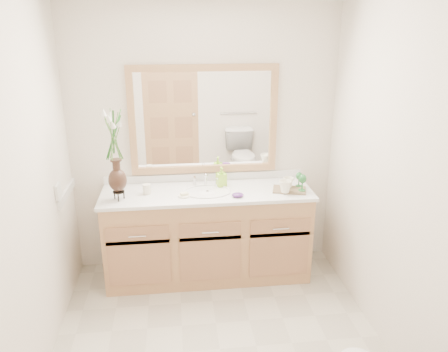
{
  "coord_description": "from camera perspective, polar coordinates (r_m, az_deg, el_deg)",
  "views": [
    {
      "loc": [
        -0.27,
        -2.54,
        2.23
      ],
      "look_at": [
        0.11,
        0.65,
        1.09
      ],
      "focal_mm": 35.0,
      "sensor_mm": 36.0,
      "label": 1
    }
  ],
  "objects": [
    {
      "name": "wall_left",
      "position": [
        2.89,
        -25.03,
        -3.29
      ],
      "size": [
        0.02,
        2.6,
        2.4
      ],
      "primitive_type": "cube",
      "color": "white",
      "rests_on": "floor"
    },
    {
      "name": "goblet_back",
      "position": [
        3.93,
        9.78,
        -0.09
      ],
      "size": [
        0.06,
        0.06,
        0.13
      ],
      "color": "#267333",
      "rests_on": "tray"
    },
    {
      "name": "goblet_front",
      "position": [
        3.82,
        10.22,
        -0.48
      ],
      "size": [
        0.07,
        0.07,
        0.15
      ],
      "color": "#267333",
      "rests_on": "tray"
    },
    {
      "name": "floor",
      "position": [
        3.39,
        -0.53,
        -21.66
      ],
      "size": [
        2.6,
        2.6,
        0.0
      ],
      "primitive_type": "plane",
      "color": "beige",
      "rests_on": "ground"
    },
    {
      "name": "mirror",
      "position": [
        3.91,
        -2.65,
        7.31
      ],
      "size": [
        1.32,
        0.04,
        0.97
      ],
      "color": "white",
      "rests_on": "wall_back"
    },
    {
      "name": "vanity",
      "position": [
        4.0,
        -2.14,
        -7.71
      ],
      "size": [
        1.8,
        0.55,
        0.8
      ],
      "color": "tan",
      "rests_on": "floor"
    },
    {
      "name": "counter",
      "position": [
        3.83,
        -2.22,
        -2.18
      ],
      "size": [
        1.84,
        0.57,
        0.03
      ],
      "primitive_type": "cube",
      "color": "white",
      "rests_on": "vanity"
    },
    {
      "name": "purple_dish",
      "position": [
        3.69,
        1.8,
        -2.48
      ],
      "size": [
        0.12,
        0.1,
        0.04
      ],
      "primitive_type": "ellipsoid",
      "rotation": [
        0.0,
        0.0,
        0.27
      ],
      "color": "#50246E",
      "rests_on": "counter"
    },
    {
      "name": "mug_left",
      "position": [
        3.78,
        8.01,
        -1.31
      ],
      "size": [
        0.11,
        0.11,
        0.11
      ],
      "primitive_type": "imported",
      "rotation": [
        0.0,
        0.0,
        0.02
      ],
      "color": "white",
      "rests_on": "tray"
    },
    {
      "name": "wall_right",
      "position": [
        3.11,
        21.98,
        -1.33
      ],
      "size": [
        0.02,
        2.6,
        2.4
      ],
      "primitive_type": "cube",
      "color": "white",
      "rests_on": "floor"
    },
    {
      "name": "soap_bottle",
      "position": [
        3.92,
        -0.35,
        -0.2
      ],
      "size": [
        0.09,
        0.09,
        0.16
      ],
      "primitive_type": "imported",
      "rotation": [
        0.0,
        0.0,
        0.25
      ],
      "color": "#99DC33",
      "rests_on": "counter"
    },
    {
      "name": "wall_back",
      "position": [
        3.98,
        -2.62,
        4.49
      ],
      "size": [
        2.4,
        0.02,
        2.4
      ],
      "primitive_type": "cube",
      "color": "white",
      "rests_on": "floor"
    },
    {
      "name": "tray",
      "position": [
        3.87,
        8.53,
        -1.8
      ],
      "size": [
        0.33,
        0.26,
        0.01
      ],
      "primitive_type": "cube",
      "rotation": [
        0.0,
        0.0,
        -0.28
      ],
      "color": "brown",
      "rests_on": "counter"
    },
    {
      "name": "sink",
      "position": [
        3.83,
        -2.19,
        -2.82
      ],
      "size": [
        0.38,
        0.34,
        0.23
      ],
      "color": "white",
      "rests_on": "counter"
    },
    {
      "name": "tumbler",
      "position": [
        3.81,
        -10.06,
        -1.69
      ],
      "size": [
        0.07,
        0.07,
        0.09
      ],
      "primitive_type": "cylinder",
      "color": "white",
      "rests_on": "counter"
    },
    {
      "name": "mug_right",
      "position": [
        3.91,
        8.4,
        -0.77
      ],
      "size": [
        0.13,
        0.13,
        0.09
      ],
      "primitive_type": "imported",
      "rotation": [
        0.0,
        0.0,
        0.84
      ],
      "color": "white",
      "rests_on": "tray"
    },
    {
      "name": "wall_front",
      "position": [
        1.63,
        4.6,
        -19.68
      ],
      "size": [
        2.4,
        0.02,
        2.4
      ],
      "primitive_type": "cube",
      "color": "white",
      "rests_on": "floor"
    },
    {
      "name": "flower_vase",
      "position": [
        3.59,
        -14.13,
        4.27
      ],
      "size": [
        0.18,
        0.18,
        0.72
      ],
      "rotation": [
        0.0,
        0.0,
        0.09
      ],
      "color": "black",
      "rests_on": "counter"
    },
    {
      "name": "soap_dish",
      "position": [
        3.72,
        -5.2,
        -2.52
      ],
      "size": [
        0.1,
        0.1,
        0.03
      ],
      "color": "white",
      "rests_on": "counter"
    },
    {
      "name": "switch_plate",
      "position": [
        3.65,
        -20.84,
        -1.88
      ],
      "size": [
        0.02,
        0.12,
        0.12
      ],
      "primitive_type": "cube",
      "color": "white",
      "rests_on": "wall_left"
    }
  ]
}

